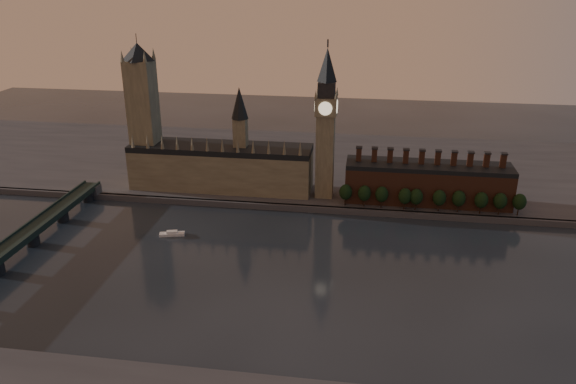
{
  "coord_description": "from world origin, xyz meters",
  "views": [
    {
      "loc": [
        38.74,
        -255.36,
        153.17
      ],
      "look_at": [
        -7.42,
        55.0,
        27.44
      ],
      "focal_mm": 35.0,
      "sensor_mm": 36.0,
      "label": 1
    }
  ],
  "objects_px": {
    "westminster_bridge": "(11,249)",
    "victoria_tower": "(143,111)",
    "river_boat": "(172,234)",
    "big_ben": "(326,123)"
  },
  "relations": [
    {
      "from": "westminster_bridge",
      "to": "river_boat",
      "type": "distance_m",
      "value": 89.26
    },
    {
      "from": "victoria_tower",
      "to": "river_boat",
      "type": "bearing_deg",
      "value": -60.08
    },
    {
      "from": "westminster_bridge",
      "to": "river_boat",
      "type": "bearing_deg",
      "value": 29.52
    },
    {
      "from": "river_boat",
      "to": "big_ben",
      "type": "bearing_deg",
      "value": 23.68
    },
    {
      "from": "westminster_bridge",
      "to": "victoria_tower",
      "type": "bearing_deg",
      "value": 73.44
    },
    {
      "from": "big_ben",
      "to": "westminster_bridge",
      "type": "height_order",
      "value": "big_ben"
    },
    {
      "from": "river_boat",
      "to": "victoria_tower",
      "type": "bearing_deg",
      "value": 105.42
    },
    {
      "from": "victoria_tower",
      "to": "westminster_bridge",
      "type": "height_order",
      "value": "victoria_tower"
    },
    {
      "from": "victoria_tower",
      "to": "big_ben",
      "type": "height_order",
      "value": "victoria_tower"
    },
    {
      "from": "victoria_tower",
      "to": "river_boat",
      "type": "height_order",
      "value": "victoria_tower"
    }
  ]
}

